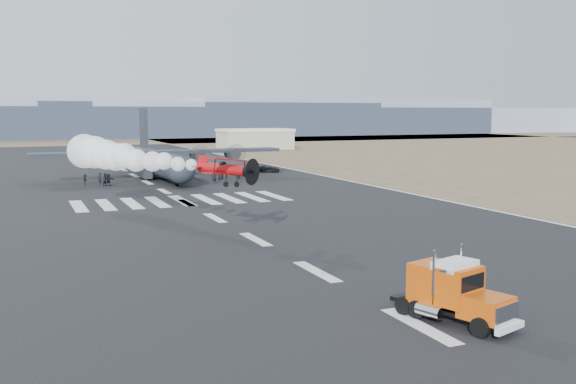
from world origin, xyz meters
TOP-DOWN VIEW (x-y plane):
  - ground at (0.00, 0.00)m, footprint 500.00×500.00m
  - scrub_far at (0.00, 230.00)m, footprint 500.00×80.00m
  - runway_markings at (0.00, 60.00)m, footprint 60.00×260.00m
  - ridge_seg_d at (0.00, 260.00)m, footprint 150.00×50.00m
  - ridge_seg_e at (65.00, 260.00)m, footprint 150.00×50.00m
  - ridge_seg_f at (130.00, 260.00)m, footprint 150.00×50.00m
  - ridge_seg_g at (195.00, 260.00)m, footprint 150.00×50.00m
  - hangar_right at (46.00, 150.00)m, footprint 20.50×12.50m
  - semi_truck at (1.95, -0.06)m, footprint 4.07×7.27m
  - aerobatic_biplane at (-2.29, 24.56)m, footprint 6.14×5.77m
  - smoke_trail at (-9.36, 45.13)m, footprint 10.04×24.87m
  - transport_aircraft at (2.77, 77.11)m, footprint 39.38×32.46m
  - support_vehicle at (23.17, 80.70)m, footprint 4.80×3.49m
  - crew_a at (-6.99, 72.20)m, footprint 0.70×0.77m
  - crew_b at (-6.50, 69.48)m, footprint 1.07×0.97m
  - crew_c at (-9.13, 71.85)m, footprint 0.87×1.18m
  - crew_d at (12.34, 73.21)m, footprint 0.69×1.01m
  - crew_e at (11.34, 71.55)m, footprint 0.69×0.90m
  - crew_f at (-6.06, 69.74)m, footprint 1.70×0.83m
  - crew_g at (9.13, 66.92)m, footprint 0.79×0.72m
  - crew_h at (14.38, 71.22)m, footprint 0.77×0.91m

SIDE VIEW (x-z plane):
  - ground at x=0.00m, z-range 0.00..0.00m
  - scrub_far at x=0.00m, z-range 0.00..0.00m
  - runway_markings at x=0.00m, z-range 0.00..0.01m
  - support_vehicle at x=23.17m, z-range 0.00..1.21m
  - crew_d at x=12.34m, z-range 0.00..1.56m
  - crew_h at x=14.38m, z-range 0.00..1.61m
  - crew_e at x=11.34m, z-range 0.00..1.62m
  - crew_c at x=-9.13m, z-range 0.00..1.65m
  - crew_a at x=-6.99m, z-range 0.00..1.72m
  - crew_f at x=-6.06m, z-range 0.00..1.75m
  - crew_g at x=9.13m, z-range 0.00..1.80m
  - crew_b at x=-6.50m, z-range 0.00..1.87m
  - semi_truck at x=1.95m, z-range -0.03..3.17m
  - transport_aircraft at x=2.77m, z-range -2.76..8.64m
  - hangar_right at x=46.00m, z-range 0.06..5.96m
  - aerobatic_biplane at x=-2.29m, z-range 4.70..7.35m
  - smoke_trail at x=-9.36m, z-range 4.26..8.14m
  - ridge_seg_d at x=0.00m, z-range 0.00..13.00m
  - ridge_seg_g at x=195.00m, z-range 0.00..13.00m
  - ridge_seg_e at x=65.00m, z-range 0.00..15.00m
  - ridge_seg_f at x=130.00m, z-range 0.00..17.00m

